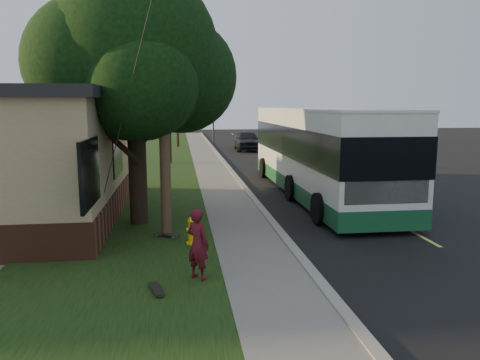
% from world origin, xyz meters
% --- Properties ---
extents(ground, '(120.00, 120.00, 0.00)m').
position_xyz_m(ground, '(0.00, 0.00, 0.00)').
color(ground, black).
rests_on(ground, ground).
extents(road, '(8.00, 80.00, 0.01)m').
position_xyz_m(road, '(4.00, 10.00, 0.01)').
color(road, black).
rests_on(road, ground).
extents(curb, '(0.25, 80.00, 0.12)m').
position_xyz_m(curb, '(0.00, 10.00, 0.06)').
color(curb, gray).
rests_on(curb, ground).
extents(sidewalk, '(2.00, 80.00, 0.08)m').
position_xyz_m(sidewalk, '(-1.00, 10.00, 0.04)').
color(sidewalk, slate).
rests_on(sidewalk, ground).
extents(grass_verge, '(5.00, 80.00, 0.07)m').
position_xyz_m(grass_verge, '(-4.50, 10.00, 0.04)').
color(grass_verge, black).
rests_on(grass_verge, ground).
extents(fire_hydrant, '(0.32, 0.32, 0.74)m').
position_xyz_m(fire_hydrant, '(-2.60, 0.00, 0.43)').
color(fire_hydrant, yellow).
rests_on(fire_hydrant, grass_verge).
extents(utility_pole, '(2.86, 3.21, 9.07)m').
position_xyz_m(utility_pole, '(-3.31, 0.99, 4.63)').
color(utility_pole, '#473321').
rests_on(utility_pole, ground).
extents(leafy_tree, '(6.30, 6.00, 7.80)m').
position_xyz_m(leafy_tree, '(-4.17, 2.65, 5.17)').
color(leafy_tree, black).
rests_on(leafy_tree, grass_verge).
extents(bare_tree_near, '(1.38, 1.21, 4.31)m').
position_xyz_m(bare_tree_near, '(-3.50, 18.00, 2.15)').
color(bare_tree_near, black).
rests_on(bare_tree_near, grass_verge).
extents(bare_tree_far, '(1.38, 1.21, 4.03)m').
position_xyz_m(bare_tree_far, '(-3.00, 30.00, 2.00)').
color(bare_tree_far, black).
rests_on(bare_tree_far, grass_verge).
extents(traffic_signal, '(0.18, 0.22, 5.50)m').
position_xyz_m(traffic_signal, '(0.50, 34.00, 3.16)').
color(traffic_signal, '#2D2D30').
rests_on(traffic_signal, ground).
extents(transit_bus, '(3.10, 13.44, 3.63)m').
position_xyz_m(transit_bus, '(2.88, 6.69, 1.94)').
color(transit_bus, silver).
rests_on(transit_bus, ground).
extents(skateboarder, '(0.66, 0.66, 1.55)m').
position_xyz_m(skateboarder, '(-2.54, -2.59, 0.85)').
color(skateboarder, '#4E0F19').
rests_on(skateboarder, grass_verge).
extents(skateboard_main, '(0.37, 0.79, 0.07)m').
position_xyz_m(skateboard_main, '(-3.41, -3.20, 0.12)').
color(skateboard_main, black).
rests_on(skateboard_main, grass_verge).
extents(skateboard_spare, '(0.77, 0.60, 0.07)m').
position_xyz_m(skateboard_spare, '(-3.30, 0.76, 0.13)').
color(skateboard_spare, black).
rests_on(skateboard_spare, grass_verge).
extents(dumpster, '(1.75, 1.57, 1.28)m').
position_xyz_m(dumpster, '(-9.27, 7.71, 0.68)').
color(dumpster, black).
rests_on(dumpster, building_lot).
extents(distant_car, '(2.16, 4.97, 1.67)m').
position_xyz_m(distant_car, '(2.76, 26.44, 0.83)').
color(distant_car, black).
rests_on(distant_car, ground).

